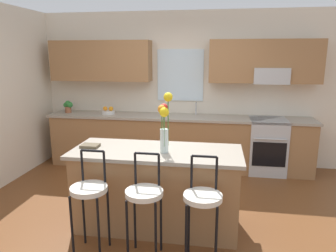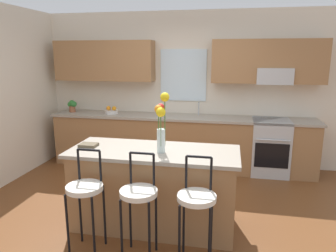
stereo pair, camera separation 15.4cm
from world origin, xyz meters
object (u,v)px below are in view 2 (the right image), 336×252
at_px(oven_range, 270,147).
at_px(cookbook, 89,145).
at_px(bar_stool_middle, 139,197).
at_px(bar_stool_far, 197,202).
at_px(fruit_bowl_oranges, 111,111).
at_px(bar_stool_near, 85,192).
at_px(potted_plant_small, 72,105).
at_px(flower_vase, 161,120).
at_px(kitchen_island, 154,188).

height_order(oven_range, cookbook, cookbook).
relative_size(bar_stool_middle, cookbook, 5.21).
bearing_deg(bar_stool_far, fruit_bowl_oranges, 124.97).
distance_m(bar_stool_near, potted_plant_small, 3.04).
bearing_deg(bar_stool_far, bar_stool_middle, 180.00).
height_order(flower_vase, potted_plant_small, flower_vase).
height_order(oven_range, fruit_bowl_oranges, fruit_bowl_oranges).
height_order(bar_stool_middle, cookbook, bar_stool_middle).
bearing_deg(flower_vase, potted_plant_small, 135.79).
height_order(bar_stool_middle, flower_vase, flower_vase).
bearing_deg(cookbook, potted_plant_small, 122.06).
bearing_deg(flower_vase, oven_range, 56.00).
xyz_separation_m(bar_stool_middle, potted_plant_small, (-2.04, 2.61, 0.41)).
relative_size(kitchen_island, bar_stool_far, 1.81).
height_order(bar_stool_near, bar_stool_middle, same).
relative_size(bar_stool_middle, fruit_bowl_oranges, 4.34).
relative_size(flower_vase, potted_plant_small, 2.94).
distance_m(bar_stool_middle, flower_vase, 0.84).
bearing_deg(bar_stool_middle, kitchen_island, 90.00).
distance_m(flower_vase, potted_plant_small, 3.00).
distance_m(bar_stool_middle, fruit_bowl_oranges, 2.93).
relative_size(cookbook, fruit_bowl_oranges, 0.83).
distance_m(fruit_bowl_oranges, potted_plant_small, 0.77).
bearing_deg(bar_stool_middle, bar_stool_near, 180.00).
bearing_deg(bar_stool_near, cookbook, 110.70).
distance_m(bar_stool_near, bar_stool_far, 1.10).
height_order(bar_stool_far, flower_vase, flower_vase).
bearing_deg(potted_plant_small, cookbook, -57.94).
height_order(kitchen_island, flower_vase, flower_vase).
height_order(bar_stool_far, fruit_bowl_oranges, fruit_bowl_oranges).
relative_size(bar_stool_near, cookbook, 5.21).
xyz_separation_m(bar_stool_middle, cookbook, (-0.77, 0.59, 0.30)).
bearing_deg(bar_stool_near, bar_stool_far, 0.00).
distance_m(oven_range, fruit_bowl_oranges, 2.82).
height_order(bar_stool_far, potted_plant_small, potted_plant_small).
height_order(oven_range, bar_stool_middle, bar_stool_middle).
relative_size(bar_stool_far, potted_plant_small, 4.70).
xyz_separation_m(fruit_bowl_oranges, potted_plant_small, (-0.76, -0.00, 0.08)).
distance_m(bar_stool_far, potted_plant_small, 3.70).
bearing_deg(potted_plant_small, bar_stool_middle, -52.03).
relative_size(kitchen_island, cookbook, 9.45).
height_order(bar_stool_near, cookbook, bar_stool_near).
distance_m(bar_stool_middle, cookbook, 1.02).
bearing_deg(cookbook, bar_stool_middle, -37.38).
relative_size(kitchen_island, bar_stool_middle, 1.81).
height_order(bar_stool_far, cookbook, bar_stool_far).
bearing_deg(bar_stool_far, kitchen_island, 132.41).
bearing_deg(oven_range, bar_stool_near, -128.29).
distance_m(oven_range, cookbook, 3.06).
height_order(bar_stool_near, flower_vase, flower_vase).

